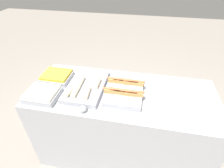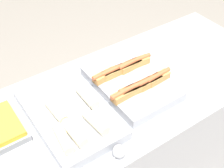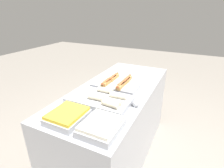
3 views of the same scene
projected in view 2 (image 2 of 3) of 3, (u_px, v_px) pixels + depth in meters
counter at (125, 143)px, 1.86m from camera, size 1.69×0.72×0.88m
tray_hotdogs at (131, 82)px, 1.55m from camera, size 0.35×0.45×0.10m
tray_wraps at (69, 114)px, 1.39m from camera, size 0.32×0.53×0.10m
serving_spoon_near at (118, 153)px, 1.25m from camera, size 0.22×0.06×0.06m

